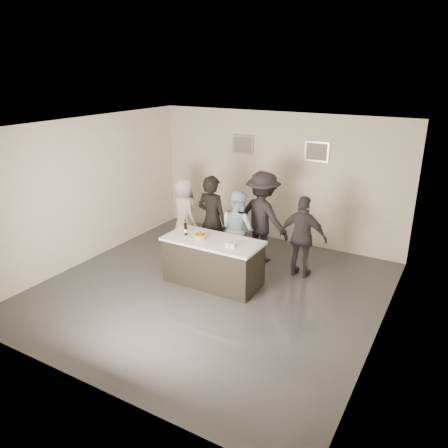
# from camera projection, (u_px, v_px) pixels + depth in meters

# --- Properties ---
(floor) EXTENTS (6.00, 6.00, 0.00)m
(floor) POSITION_uv_depth(u_px,v_px,m) (211.00, 290.00, 8.16)
(floor) COLOR #3D3D42
(floor) RESTS_ON ground
(ceiling) EXTENTS (6.00, 6.00, 0.00)m
(ceiling) POSITION_uv_depth(u_px,v_px,m) (209.00, 127.00, 7.14)
(ceiling) COLOR white
(wall_back) EXTENTS (6.00, 0.04, 3.00)m
(wall_back) POSITION_uv_depth(u_px,v_px,m) (278.00, 178.00, 10.10)
(wall_back) COLOR silver
(wall_back) RESTS_ON ground
(wall_front) EXTENTS (6.00, 0.04, 3.00)m
(wall_front) POSITION_uv_depth(u_px,v_px,m) (78.00, 283.00, 5.20)
(wall_front) COLOR silver
(wall_front) RESTS_ON ground
(wall_left) EXTENTS (0.04, 6.00, 3.00)m
(wall_left) POSITION_uv_depth(u_px,v_px,m) (87.00, 191.00, 9.05)
(wall_left) COLOR silver
(wall_left) RESTS_ON ground
(wall_right) EXTENTS (0.04, 6.00, 3.00)m
(wall_right) POSITION_uv_depth(u_px,v_px,m) (388.00, 247.00, 6.25)
(wall_right) COLOR silver
(wall_right) RESTS_ON ground
(picture_left) EXTENTS (0.54, 0.04, 0.44)m
(picture_left) POSITION_uv_depth(u_px,v_px,m) (243.00, 145.00, 10.26)
(picture_left) COLOR #B2B2B7
(picture_left) RESTS_ON wall_back
(picture_right) EXTENTS (0.54, 0.04, 0.44)m
(picture_right) POSITION_uv_depth(u_px,v_px,m) (317.00, 152.00, 9.42)
(picture_right) COLOR #B2B2B7
(picture_right) RESTS_ON wall_back
(bar_counter) EXTENTS (1.86, 0.86, 0.90)m
(bar_counter) POSITION_uv_depth(u_px,v_px,m) (213.00, 262.00, 8.27)
(bar_counter) COLOR white
(bar_counter) RESTS_ON ground
(cake) EXTENTS (0.22, 0.22, 0.08)m
(cake) POSITION_uv_depth(u_px,v_px,m) (200.00, 237.00, 8.13)
(cake) COLOR #FFAD1A
(cake) RESTS_ON bar_counter
(beer_bottle_a) EXTENTS (0.07, 0.07, 0.26)m
(beer_bottle_a) POSITION_uv_depth(u_px,v_px,m) (185.00, 225.00, 8.45)
(beer_bottle_a) COLOR black
(beer_bottle_a) RESTS_ON bar_counter
(beer_bottle_b) EXTENTS (0.07, 0.07, 0.26)m
(beer_bottle_b) POSITION_uv_depth(u_px,v_px,m) (186.00, 228.00, 8.30)
(beer_bottle_b) COLOR black
(beer_bottle_b) RESTS_ON bar_counter
(tumbler_cluster) EXTENTS (0.19, 0.19, 0.08)m
(tumbler_cluster) POSITION_uv_depth(u_px,v_px,m) (232.00, 244.00, 7.80)
(tumbler_cluster) COLOR #F1AB16
(tumbler_cluster) RESTS_ON bar_counter
(candles) EXTENTS (0.24, 0.08, 0.01)m
(candles) POSITION_uv_depth(u_px,v_px,m) (188.00, 242.00, 8.00)
(candles) COLOR pink
(candles) RESTS_ON bar_counter
(person_main_black) EXTENTS (0.73, 0.51, 1.90)m
(person_main_black) POSITION_uv_depth(u_px,v_px,m) (212.00, 221.00, 8.95)
(person_main_black) COLOR black
(person_main_black) RESTS_ON ground
(person_main_blue) EXTENTS (0.96, 0.87, 1.62)m
(person_main_blue) POSITION_uv_depth(u_px,v_px,m) (238.00, 229.00, 8.89)
(person_main_blue) COLOR #AAD1DE
(person_main_blue) RESTS_ON ground
(person_guest_left) EXTENTS (0.92, 0.80, 1.58)m
(person_guest_left) POSITION_uv_depth(u_px,v_px,m) (184.00, 212.00, 9.98)
(person_guest_left) COLOR silver
(person_guest_left) RESTS_ON ground
(person_guest_right) EXTENTS (0.96, 0.40, 1.64)m
(person_guest_right) POSITION_uv_depth(u_px,v_px,m) (303.00, 237.00, 8.45)
(person_guest_right) COLOR #332F38
(person_guest_right) RESTS_ON ground
(person_guest_back) EXTENTS (1.40, 1.03, 1.94)m
(person_guest_back) POSITION_uv_depth(u_px,v_px,m) (262.00, 217.00, 9.10)
(person_guest_back) COLOR black
(person_guest_back) RESTS_ON ground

